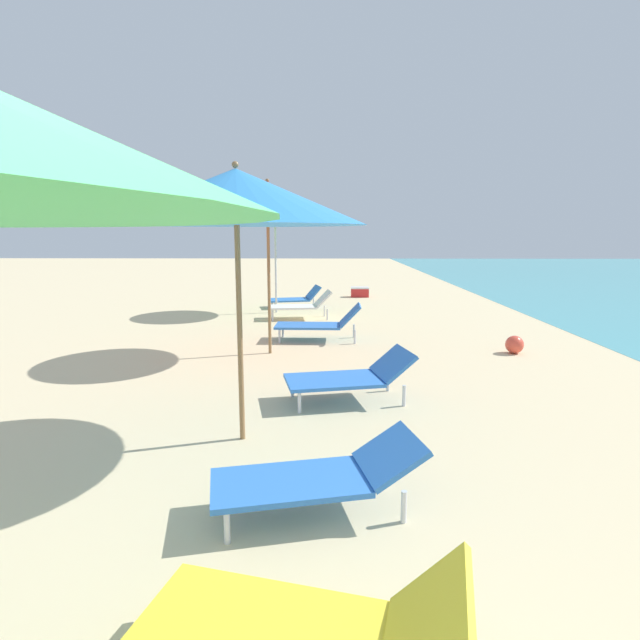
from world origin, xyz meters
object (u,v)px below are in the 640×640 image
Objects in this scene: beach_ball at (515,345)px; umbrella_second at (236,197)px; lounger_farthest_inland at (301,305)px; lounger_second_inland at (320,475)px; lounger_nearest_shoreside at (303,640)px; lounger_third_shoreside at (320,323)px; umbrella_farthest at (275,211)px; cooler_box at (360,292)px; lounger_second_shoreside at (351,376)px; lounger_farthest_shoreside at (296,298)px; umbrella_third at (267,198)px.

umbrella_second is at bearing -137.32° from beach_ball.
beach_ball is at bearing 130.09° from lounger_farthest_inland.
lounger_nearest_shoreside is at bearing 75.77° from lounger_second_inland.
umbrella_farthest is at bearing -69.60° from lounger_third_shoreside.
lounger_farthest_inland is at bearing -98.56° from lounger_second_inland.
lounger_nearest_shoreside is 9.60m from lounger_farthest_inland.
lounger_third_shoreside is 2.80× the size of cooler_box.
umbrella_second is 1.64× the size of lounger_second_shoreside.
lounger_nearest_shoreside is at bearing 72.59° from lounger_second_shoreside.
umbrella_second is at bearing -71.72° from lounger_second_inland.
umbrella_second is at bearing -86.25° from umbrella_farthest.
umbrella_farthest reaches higher than lounger_second_shoreside.
umbrella_second is at bearing -99.05° from cooler_box.
cooler_box is at bearing -80.90° from lounger_nearest_shoreside.
umbrella_farthest is at bearing -94.75° from lounger_second_inland.
lounger_third_shoreside is 1.03× the size of lounger_farthest_inland.
beach_ball is at bearing -74.25° from cooler_box.
lounger_farthest_shoreside reaches higher than cooler_box.
cooler_box is at bearing -142.07° from lounger_farthest_shoreside.
umbrella_third is 1.77× the size of lounger_third_shoreside.
umbrella_third is 9.45× the size of beach_ball.
umbrella_farthest reaches higher than cooler_box.
lounger_second_inland is 10.00m from lounger_farthest_shoreside.
lounger_nearest_shoreside is 3.84m from lounger_second_shoreside.
lounger_nearest_shoreside is at bearing -94.27° from cooler_box.
umbrella_farthest is (-1.58, 6.68, 2.16)m from lounger_second_shoreside.
lounger_farthest_inland is 4.96m from beach_ball.
umbrella_farthest is at bearing -69.93° from lounger_nearest_shoreside.
umbrella_farthest is 2.43m from lounger_farthest_shoreside.
beach_ball is at bearing -135.38° from lounger_second_inland.
beach_ball is (3.91, -5.16, -0.11)m from lounger_farthest_shoreside.
umbrella_second is 7.81m from umbrella_farthest.
lounger_farthest_inland is at bearing -93.20° from lounger_second_shoreside.
lounger_second_shoreside is 1.02× the size of lounger_farthest_inland.
lounger_second_shoreside is at bearing 98.13° from lounger_third_shoreside.
lounger_second_shoreside is 0.56× the size of umbrella_third.
lounger_second_shoreside is 0.99× the size of lounger_third_shoreside.
umbrella_farthest is at bearing 51.15° from lounger_farthest_shoreside.
lounger_third_shoreside is 3.33m from beach_ball.
umbrella_second is 1.68× the size of lounger_farthest_inland.
cooler_box reaches higher than beach_ball.
cooler_box is (1.75, 10.96, -2.09)m from umbrella_second.
cooler_box is (1.58, 4.10, -0.17)m from lounger_farthest_inland.
umbrella_second is 5.63m from beach_ball.
umbrella_farthest is (-0.51, 7.79, 0.23)m from umbrella_second.
lounger_third_shoreside is 6.57m from cooler_box.
lounger_farthest_shoreside is at bearing -90.27° from lounger_farthest_inland.
lounger_second_inland is at bearing -82.01° from umbrella_farthest.
lounger_farthest_inland is (-0.56, 9.58, 0.02)m from lounger_nearest_shoreside.
beach_ball is (3.84, 3.54, -2.09)m from umbrella_second.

